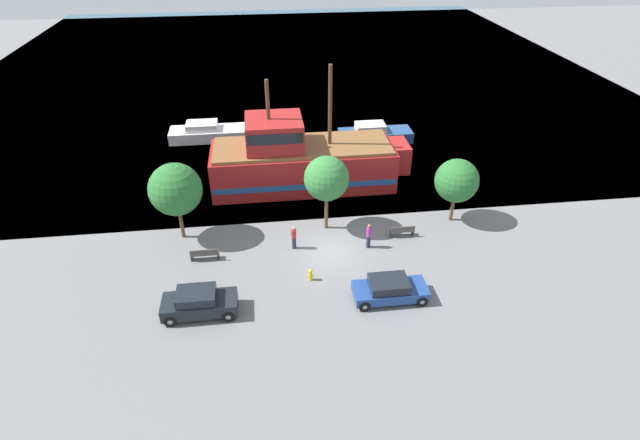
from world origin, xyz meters
name	(u,v)px	position (x,y,z in m)	size (l,w,h in m)	color
ground_plane	(331,252)	(0.00, 0.00, 0.00)	(160.00, 160.00, 0.00)	slate
water_surface	(286,64)	(0.00, 44.00, 0.00)	(80.00, 80.00, 0.00)	#33566B
pirate_ship	(301,160)	(-1.01, 9.33, 2.09)	(15.34, 5.10, 9.43)	#A31E1E
moored_boat_dockside	(208,133)	(-8.99, 19.27, 0.65)	(7.15, 2.53, 1.67)	silver
moored_boat_outer	(374,134)	(6.56, 16.94, 0.66)	(6.77, 2.38, 1.70)	navy
parked_car_curb_front	(390,289)	(2.67, -4.85, 0.68)	(4.18, 1.86, 1.35)	navy
parked_car_curb_mid	(199,303)	(-7.91, -4.76, 0.78)	(4.04, 1.80, 1.56)	black
fire_hydrant	(310,274)	(-1.60, -2.64, 0.41)	(0.42, 0.25, 0.76)	yellow
bench_promenade_east	(402,231)	(5.04, 1.14, 0.43)	(1.60, 0.45, 0.85)	#4C4742
bench_promenade_west	(205,254)	(-7.98, 0.14, 0.44)	(1.76, 0.45, 0.85)	#4C4742
pedestrian_walking_near	(369,236)	(2.51, 0.20, 0.90)	(0.32, 0.32, 1.77)	#232838
pedestrian_walking_far	(294,237)	(-2.30, 0.71, 0.84)	(0.32, 0.32, 1.66)	#232838
tree_row_east	(175,190)	(-9.61, 2.93, 3.65)	(3.41, 3.41, 5.36)	brown
tree_row_mideast	(327,179)	(0.10, 2.85, 3.83)	(2.99, 2.99, 5.34)	brown
tree_row_midwest	(457,181)	(9.01, 2.76, 3.12)	(2.99, 2.99, 4.63)	brown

